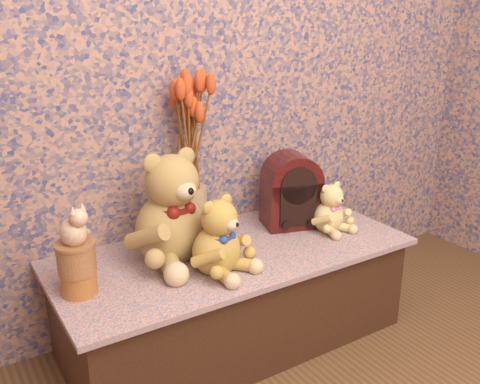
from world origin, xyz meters
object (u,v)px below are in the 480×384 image
object	(u,v)px
teddy_small	(329,205)
cathedral_radio	(291,190)
teddy_large	(170,201)
biscuit_tin_lower	(79,282)
cat_figurine	(72,223)
ceramic_vase	(192,211)
teddy_medium	(216,232)

from	to	relation	value
teddy_small	cathedral_radio	size ratio (longest dim) A/B	0.70
teddy_large	teddy_small	distance (m)	0.66
biscuit_tin_lower	cat_figurine	world-z (taller)	cat_figurine
cathedral_radio	biscuit_tin_lower	world-z (taller)	cathedral_radio
ceramic_vase	teddy_large	bearing A→B (deg)	-137.78
teddy_large	ceramic_vase	world-z (taller)	teddy_large
teddy_small	teddy_medium	bearing A→B (deg)	-179.40
biscuit_tin_lower	teddy_medium	bearing A→B (deg)	-11.61
cathedral_radio	biscuit_tin_lower	xyz separation A→B (m)	(-0.90, -0.10, -0.11)
cat_figurine	teddy_large	bearing A→B (deg)	-9.91
cathedral_radio	cat_figurine	size ratio (longest dim) A/B	2.28
teddy_small	biscuit_tin_lower	distance (m)	1.00
biscuit_tin_lower	cat_figurine	size ratio (longest dim) A/B	0.83
teddy_large	teddy_small	world-z (taller)	teddy_large
teddy_medium	teddy_small	size ratio (longest dim) A/B	1.32
ceramic_vase	cat_figurine	distance (m)	0.57
teddy_small	ceramic_vase	distance (m)	0.55
ceramic_vase	biscuit_tin_lower	world-z (taller)	ceramic_vase
ceramic_vase	biscuit_tin_lower	distance (m)	0.56
cathedral_radio	teddy_small	bearing A→B (deg)	-35.16
teddy_medium	biscuit_tin_lower	world-z (taller)	teddy_medium
cathedral_radio	ceramic_vase	xyz separation A→B (m)	(-0.39, 0.12, -0.05)
teddy_medium	teddy_small	bearing A→B (deg)	-14.39
teddy_small	ceramic_vase	xyz separation A→B (m)	(-0.49, 0.24, -0.01)
biscuit_tin_lower	cathedral_radio	bearing A→B (deg)	6.41
ceramic_vase	biscuit_tin_lower	size ratio (longest dim) A/B	1.82
teddy_large	cat_figurine	xyz separation A→B (m)	(-0.35, -0.08, 0.02)
teddy_large	biscuit_tin_lower	bearing A→B (deg)	-175.15
teddy_medium	cathedral_radio	size ratio (longest dim) A/B	0.93
teddy_large	ceramic_vase	size ratio (longest dim) A/B	2.12
teddy_medium	cathedral_radio	distance (m)	0.50
teddy_large	ceramic_vase	bearing A→B (deg)	34.13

